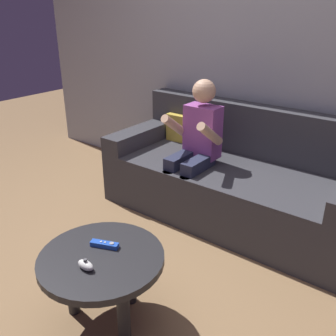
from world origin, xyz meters
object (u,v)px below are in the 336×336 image
object	(u,v)px
coffee_table	(103,267)
game_remote_blue_near_edge	(105,245)
couch	(233,179)
person_seated_on_couch	(195,143)
nunchuk_white	(86,265)

from	to	relation	value
coffee_table	game_remote_blue_near_edge	world-z (taller)	game_remote_blue_near_edge
game_remote_blue_near_edge	couch	bearing A→B (deg)	89.90
person_seated_on_couch	game_remote_blue_near_edge	size ratio (longest dim) A/B	7.10
coffee_table	person_seated_on_couch	bearing A→B (deg)	102.80
coffee_table	nunchuk_white	size ratio (longest dim) A/B	6.57
coffee_table	nunchuk_white	bearing A→B (deg)	-81.38
couch	person_seated_on_couch	xyz separation A→B (m)	(-0.23, -0.18, 0.29)
person_seated_on_couch	game_remote_blue_near_edge	world-z (taller)	person_seated_on_couch
couch	person_seated_on_couch	world-z (taller)	person_seated_on_couch
person_seated_on_couch	coffee_table	bearing A→B (deg)	-77.20
person_seated_on_couch	nunchuk_white	xyz separation A→B (m)	(0.29, -1.30, -0.14)
game_remote_blue_near_edge	nunchuk_white	distance (m)	0.18
person_seated_on_couch	game_remote_blue_near_edge	xyz separation A→B (m)	(0.23, -1.13, -0.15)
nunchuk_white	couch	bearing A→B (deg)	92.10
person_seated_on_couch	coffee_table	size ratio (longest dim) A/B	1.70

